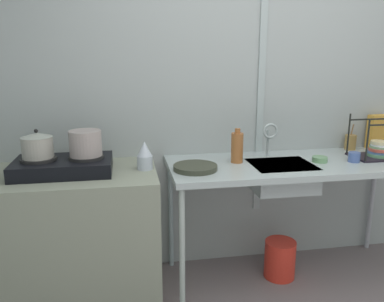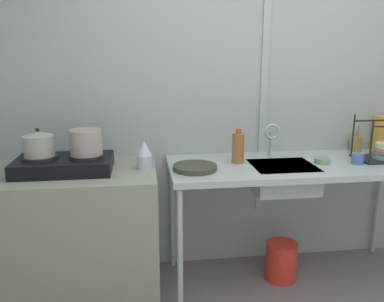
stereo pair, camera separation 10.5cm
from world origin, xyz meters
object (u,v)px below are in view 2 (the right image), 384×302
(small_bowl_on_drainboard, at_px, (322,161))
(bucket_on_floor, at_px, (281,261))
(pot_on_left_burner, at_px, (39,144))
(dish_rack, at_px, (384,152))
(pot_on_right_burner, at_px, (86,142))
(cereal_box, at_px, (384,133))
(cup_by_rack, at_px, (358,159))
(percolator, at_px, (145,155))
(sink_basin, at_px, (282,177))
(bottle_by_sink, at_px, (238,148))
(utensil_jar, at_px, (356,144))
(frying_pan, at_px, (195,167))
(faucet, at_px, (272,135))
(stove, at_px, (64,164))

(small_bowl_on_drainboard, relative_size, bucket_on_floor, 0.37)
(pot_on_left_burner, distance_m, dish_rack, 2.31)
(pot_on_right_burner, bearing_deg, cereal_box, 7.09)
(pot_on_right_burner, distance_m, cup_by_rack, 1.79)
(percolator, distance_m, small_bowl_on_drainboard, 1.19)
(percolator, relative_size, sink_basin, 0.44)
(pot_on_right_burner, bearing_deg, bottle_by_sink, 3.32)
(bucket_on_floor, bearing_deg, pot_on_left_burner, 179.84)
(small_bowl_on_drainboard, bearing_deg, cup_by_rack, -10.24)
(bottle_by_sink, bearing_deg, pot_on_right_burner, -176.68)
(cup_by_rack, bearing_deg, pot_on_left_burner, 178.04)
(small_bowl_on_drainboard, bearing_deg, sink_basin, -177.74)
(utensil_jar, bearing_deg, bottle_by_sink, -167.86)
(frying_pan, xyz_separation_m, utensil_jar, (1.28, 0.34, 0.04))
(percolator, height_order, frying_pan, percolator)
(pot_on_right_burner, relative_size, bottle_by_sink, 0.84)
(percolator, height_order, faucet, faucet)
(sink_basin, height_order, faucet, faucet)
(stove, distance_m, faucet, 1.40)
(frying_pan, distance_m, dish_rack, 1.35)
(cup_by_rack, xyz_separation_m, bottle_by_sink, (-0.79, 0.13, 0.07))
(pot_on_right_burner, height_order, faucet, pot_on_right_burner)
(frying_pan, relative_size, utensil_jar, 1.40)
(dish_rack, distance_m, utensil_jar, 0.27)
(pot_on_left_burner, distance_m, sink_basin, 1.58)
(stove, xyz_separation_m, pot_on_right_burner, (0.14, 0.00, 0.14))
(sink_basin, xyz_separation_m, cup_by_rack, (0.51, -0.03, 0.12))
(cereal_box, bearing_deg, stove, -179.58)
(faucet, bearing_deg, sink_basin, -81.48)
(stove, distance_m, cup_by_rack, 1.93)
(sink_basin, distance_m, cereal_box, 0.98)
(cup_by_rack, bearing_deg, bottle_by_sink, 170.85)
(cup_by_rack, bearing_deg, pot_on_right_burner, 177.73)
(small_bowl_on_drainboard, xyz_separation_m, bucket_on_floor, (-0.24, 0.02, -0.75))
(pot_on_left_burner, xyz_separation_m, bottle_by_sink, (1.27, 0.06, -0.08))
(cup_by_rack, bearing_deg, frying_pan, -179.98)
(sink_basin, height_order, cup_by_rack, cup_by_rack)
(sink_basin, distance_m, utensil_jar, 0.76)
(faucet, relative_size, dish_rack, 0.67)
(frying_pan, height_order, bottle_by_sink, bottle_by_sink)
(stove, bearing_deg, frying_pan, -4.98)
(stove, height_order, cereal_box, cereal_box)
(sink_basin, bearing_deg, frying_pan, -177.02)
(pot_on_right_burner, xyz_separation_m, bucket_on_floor, (1.32, -0.00, -0.91))
(stove, relative_size, pot_on_left_burner, 3.15)
(cup_by_rack, distance_m, bottle_by_sink, 0.81)
(stove, height_order, bottle_by_sink, bottle_by_sink)
(percolator, bearing_deg, small_bowl_on_drainboard, -1.27)
(sink_basin, distance_m, frying_pan, 0.61)
(stove, xyz_separation_m, percolator, (0.50, -0.00, 0.04))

